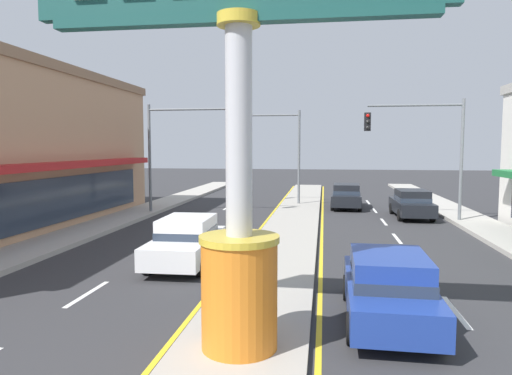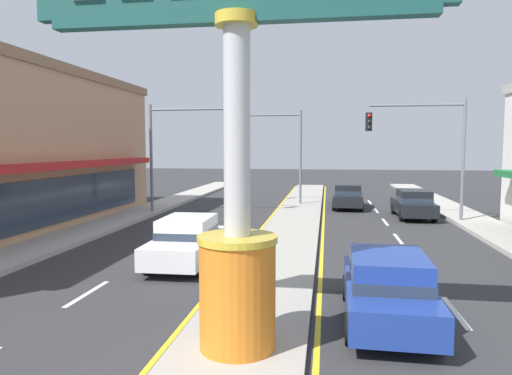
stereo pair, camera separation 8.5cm
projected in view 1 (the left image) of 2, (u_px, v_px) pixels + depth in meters
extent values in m
cube|color=#A39E93|center=(288.00, 234.00, 20.10)|extent=(2.51, 52.00, 0.14)
cube|color=#ADA89E|center=(70.00, 236.00, 19.42)|extent=(2.22, 60.00, 0.18)
cube|color=silver|center=(88.00, 294.00, 12.09)|extent=(0.14, 2.20, 0.01)
cube|color=silver|center=(150.00, 255.00, 16.43)|extent=(0.14, 2.20, 0.01)
cube|color=silver|center=(186.00, 233.00, 20.77)|extent=(0.14, 2.20, 0.01)
cube|color=silver|center=(210.00, 218.00, 25.10)|extent=(0.14, 2.20, 0.01)
cube|color=silver|center=(227.00, 208.00, 29.44)|extent=(0.14, 2.20, 0.01)
cube|color=silver|center=(240.00, 200.00, 33.78)|extent=(0.14, 2.20, 0.01)
cube|color=silver|center=(456.00, 312.00, 10.77)|extent=(0.14, 2.20, 0.01)
cube|color=silver|center=(418.00, 264.00, 15.11)|extent=(0.14, 2.20, 0.01)
cube|color=silver|center=(397.00, 238.00, 19.45)|extent=(0.14, 2.20, 0.01)
cube|color=silver|center=(384.00, 222.00, 23.79)|extent=(0.14, 2.20, 0.01)
cube|color=silver|center=(375.00, 210.00, 28.12)|extent=(0.14, 2.20, 0.01)
cube|color=silver|center=(368.00, 202.00, 32.46)|extent=(0.14, 2.20, 0.01)
cube|color=yellow|center=(255.00, 235.00, 20.31)|extent=(0.12, 52.00, 0.01)
cube|color=yellow|center=(322.00, 236.00, 19.90)|extent=(0.12, 52.00, 0.01)
cylinder|color=orange|center=(239.00, 295.00, 8.46)|extent=(1.39, 1.39, 1.96)
cylinder|color=gold|center=(239.00, 239.00, 8.37)|extent=(1.46, 1.46, 0.12)
cylinder|color=#B7B7BC|center=(239.00, 130.00, 8.20)|extent=(0.48, 0.48, 4.00)
cylinder|color=gold|center=(239.00, 20.00, 8.04)|extent=(0.76, 0.76, 0.20)
cube|color=#194C47|center=(239.00, 19.00, 8.04)|extent=(6.76, 0.29, 0.16)
cube|color=#B21E1E|center=(51.00, 166.00, 19.12)|extent=(0.90, 18.96, 0.30)
cube|color=#283342|center=(43.00, 203.00, 19.31)|extent=(0.08, 18.29, 2.00)
cylinder|color=slate|center=(150.00, 160.00, 26.25)|extent=(0.16, 0.16, 6.20)
cylinder|color=slate|center=(189.00, 109.00, 25.68)|extent=(4.62, 0.12, 0.12)
cube|color=black|center=(229.00, 124.00, 25.25)|extent=(0.32, 0.24, 0.92)
sphere|color=red|center=(229.00, 118.00, 25.09)|extent=(0.17, 0.17, 0.17)
sphere|color=black|center=(229.00, 124.00, 25.12)|extent=(0.17, 0.17, 0.17)
sphere|color=black|center=(229.00, 129.00, 25.14)|extent=(0.17, 0.17, 0.17)
cylinder|color=slate|center=(461.00, 162.00, 23.11)|extent=(0.16, 0.16, 6.20)
cylinder|color=slate|center=(415.00, 105.00, 23.21)|extent=(4.62, 0.12, 0.12)
cube|color=black|center=(367.00, 122.00, 23.45)|extent=(0.32, 0.24, 0.92)
sphere|color=red|center=(368.00, 116.00, 23.29)|extent=(0.17, 0.17, 0.17)
sphere|color=black|center=(368.00, 122.00, 23.31)|extent=(0.17, 0.17, 0.17)
sphere|color=black|center=(368.00, 128.00, 23.34)|extent=(0.17, 0.17, 0.17)
cylinder|color=slate|center=(299.00, 158.00, 30.28)|extent=(0.16, 0.16, 6.20)
cylinder|color=slate|center=(269.00, 115.00, 30.33)|extent=(3.96, 0.12, 0.12)
cube|color=black|center=(239.00, 128.00, 30.52)|extent=(0.32, 0.24, 0.92)
sphere|color=black|center=(238.00, 123.00, 30.36)|extent=(0.17, 0.17, 0.17)
sphere|color=black|center=(238.00, 128.00, 30.39)|extent=(0.17, 0.17, 0.17)
sphere|color=#19D83F|center=(238.00, 132.00, 30.41)|extent=(0.17, 0.17, 0.17)
cube|color=white|center=(186.00, 246.00, 15.08)|extent=(1.84, 4.33, 0.66)
cube|color=white|center=(187.00, 226.00, 15.20)|extent=(1.59, 2.18, 0.60)
cube|color=#283342|center=(187.00, 232.00, 15.21)|extent=(1.62, 2.20, 0.24)
cylinder|color=black|center=(200.00, 266.00, 13.69)|extent=(0.23, 0.62, 0.62)
cylinder|color=black|center=(148.00, 264.00, 13.89)|extent=(0.23, 0.62, 0.62)
cylinder|color=black|center=(219.00, 247.00, 16.32)|extent=(0.23, 0.62, 0.62)
cylinder|color=black|center=(174.00, 246.00, 16.52)|extent=(0.23, 0.62, 0.62)
cube|color=navy|center=(388.00, 294.00, 10.14)|extent=(1.83, 4.33, 0.66)
cube|color=navy|center=(389.00, 268.00, 9.92)|extent=(1.59, 2.18, 0.60)
cube|color=#283342|center=(389.00, 276.00, 9.93)|extent=(1.62, 2.20, 0.24)
cylinder|color=black|center=(348.00, 288.00, 11.61)|extent=(0.23, 0.62, 0.62)
cylinder|color=black|center=(415.00, 291.00, 11.34)|extent=(0.23, 0.62, 0.62)
cylinder|color=black|center=(352.00, 328.00, 8.98)|extent=(0.23, 0.62, 0.62)
cylinder|color=black|center=(440.00, 334.00, 8.72)|extent=(0.23, 0.62, 0.62)
cube|color=black|center=(346.00, 199.00, 29.17)|extent=(1.97, 4.38, 0.66)
cube|color=black|center=(347.00, 189.00, 28.95)|extent=(1.65, 2.22, 0.60)
cube|color=#283342|center=(346.00, 192.00, 28.96)|extent=(1.69, 2.25, 0.24)
cylinder|color=black|center=(334.00, 201.00, 30.65)|extent=(0.25, 0.63, 0.62)
cylinder|color=black|center=(359.00, 201.00, 30.34)|extent=(0.25, 0.63, 0.62)
cylinder|color=black|center=(333.00, 205.00, 28.05)|extent=(0.25, 0.63, 0.62)
cylinder|color=black|center=(360.00, 206.00, 27.74)|extent=(0.25, 0.63, 0.62)
cube|color=black|center=(411.00, 207.00, 25.18)|extent=(1.82, 4.33, 0.66)
cube|color=black|center=(412.00, 195.00, 24.96)|extent=(1.58, 2.17, 0.60)
cube|color=#283342|center=(412.00, 199.00, 24.97)|extent=(1.62, 2.19, 0.24)
cylinder|color=black|center=(392.00, 209.00, 26.63)|extent=(0.23, 0.62, 0.62)
cylinder|color=black|center=(421.00, 209.00, 26.42)|extent=(0.23, 0.62, 0.62)
cylinder|color=black|center=(400.00, 215.00, 24.00)|extent=(0.23, 0.62, 0.62)
cylinder|color=black|center=(433.00, 216.00, 23.78)|extent=(0.23, 0.62, 0.62)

